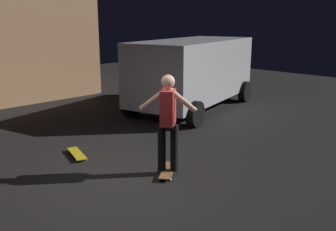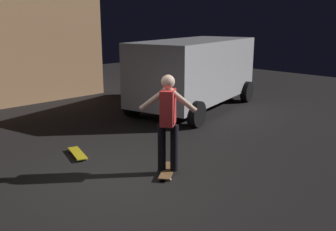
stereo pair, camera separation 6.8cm
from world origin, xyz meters
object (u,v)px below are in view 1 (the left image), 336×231
Objects in this scene: skateboard_ridden at (168,171)px; skater at (168,116)px; skateboard_spare at (77,154)px; parked_van at (193,70)px.

skateboard_ridden is 0.45× the size of skater.
skateboard_ridden is 1.99m from skateboard_spare.
parked_van is 2.95× the size of skater.
skateboard_ridden is at bearing -70.59° from skateboard_spare.
skater is at bearing 0.00° from skateboard_ridden.
parked_van is at bearing 13.25° from skateboard_spare.
skateboard_ridden and skateboard_spare have the same top height.
skater is (0.00, 0.00, 0.98)m from skateboard_ridden.
skateboard_spare is at bearing 109.41° from skater.
skater reaches higher than skateboard_spare.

